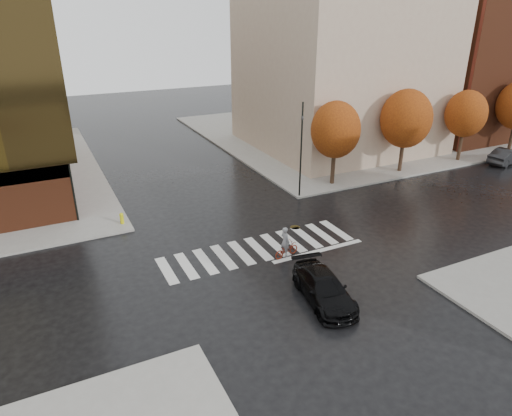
{
  "coord_description": "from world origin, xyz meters",
  "views": [
    {
      "loc": [
        -10.51,
        -20.52,
        12.85
      ],
      "look_at": [
        0.49,
        1.8,
        2.0
      ],
      "focal_mm": 32.0,
      "sensor_mm": 36.0,
      "label": 1
    }
  ],
  "objects_px": {
    "sedan": "(324,288)",
    "cyclist": "(286,247)",
    "traffic_light_nw": "(68,157)",
    "fire_hydrant": "(122,218)",
    "parked_car": "(507,156)",
    "traffic_light_ne": "(301,145)"
  },
  "relations": [
    {
      "from": "fire_hydrant",
      "to": "parked_car",
      "type": "bearing_deg",
      "value": -3.71
    },
    {
      "from": "sedan",
      "to": "fire_hydrant",
      "type": "bearing_deg",
      "value": 128.13
    },
    {
      "from": "sedan",
      "to": "fire_hydrant",
      "type": "xyz_separation_m",
      "value": [
        -7.0,
        12.67,
        -0.11
      ]
    },
    {
      "from": "sedan",
      "to": "traffic_light_nw",
      "type": "height_order",
      "value": "traffic_light_nw"
    },
    {
      "from": "sedan",
      "to": "cyclist",
      "type": "relative_size",
      "value": 2.52
    },
    {
      "from": "traffic_light_nw",
      "to": "traffic_light_ne",
      "type": "relative_size",
      "value": 1.09
    },
    {
      "from": "sedan",
      "to": "traffic_light_nw",
      "type": "xyz_separation_m",
      "value": [
        -9.5,
        14.48,
        3.78
      ]
    },
    {
      "from": "sedan",
      "to": "parked_car",
      "type": "height_order",
      "value": "parked_car"
    },
    {
      "from": "traffic_light_ne",
      "to": "fire_hydrant",
      "type": "height_order",
      "value": "traffic_light_ne"
    },
    {
      "from": "sedan",
      "to": "traffic_light_nw",
      "type": "relative_size",
      "value": 0.62
    },
    {
      "from": "cyclist",
      "to": "parked_car",
      "type": "xyz_separation_m",
      "value": [
        26.38,
        6.0,
        0.08
      ]
    },
    {
      "from": "traffic_light_nw",
      "to": "fire_hydrant",
      "type": "relative_size",
      "value": 10.09
    },
    {
      "from": "cyclist",
      "to": "sedan",
      "type": "bearing_deg",
      "value": 162.14
    },
    {
      "from": "traffic_light_ne",
      "to": "fire_hydrant",
      "type": "distance_m",
      "value": 13.29
    },
    {
      "from": "sedan",
      "to": "cyclist",
      "type": "distance_m",
      "value": 4.5
    },
    {
      "from": "traffic_light_nw",
      "to": "fire_hydrant",
      "type": "bearing_deg",
      "value": 59.55
    },
    {
      "from": "cyclist",
      "to": "fire_hydrant",
      "type": "relative_size",
      "value": 2.48
    },
    {
      "from": "fire_hydrant",
      "to": "parked_car",
      "type": "height_order",
      "value": "parked_car"
    },
    {
      "from": "sedan",
      "to": "cyclist",
      "type": "xyz_separation_m",
      "value": [
        0.49,
        4.48,
        -0.05
      ]
    },
    {
      "from": "fire_hydrant",
      "to": "parked_car",
      "type": "relative_size",
      "value": 0.17
    },
    {
      "from": "sedan",
      "to": "cyclist",
      "type": "bearing_deg",
      "value": 93.02
    },
    {
      "from": "cyclist",
      "to": "traffic_light_ne",
      "type": "height_order",
      "value": "traffic_light_ne"
    }
  ]
}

